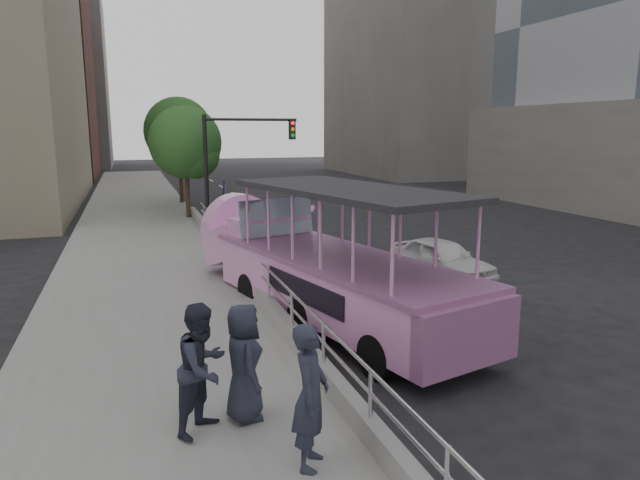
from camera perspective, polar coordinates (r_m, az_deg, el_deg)
ground at (r=14.77m, az=6.88°, el=-7.11°), size 160.00×160.00×0.00m
sidewalk at (r=23.09m, az=-17.30°, el=-0.54°), size 5.50×80.00×0.30m
kerb_wall at (r=15.51m, az=-6.82°, el=-4.38°), size 0.24×30.00×0.36m
guardrail at (r=15.35m, az=-6.88°, el=-1.99°), size 0.07×22.00×0.71m
duck_boat at (r=14.15m, az=-0.48°, el=-2.66°), size 4.76×10.24×3.31m
car at (r=18.01m, az=12.05°, el=-1.87°), size 2.30×3.98×1.27m
pedestrian_near at (r=7.47m, az=-0.95°, el=-15.33°), size 0.73×0.83×1.92m
pedestrian_mid at (r=8.44m, az=-11.63°, el=-12.40°), size 1.16×1.17×1.90m
pedestrian_far at (r=8.69m, az=-7.64°, el=-12.00°), size 0.62×0.90×1.78m
parking_sign at (r=21.33m, az=-9.52°, el=3.23°), size 0.10×0.63×2.78m
traffic_signal at (r=25.56m, az=-8.69°, el=8.47°), size 4.20×0.32×5.20m
street_tree_near at (r=28.73m, az=-13.09°, el=9.22°), size 3.52×3.52×5.72m
street_tree_far at (r=34.72m, az=-13.77°, el=10.25°), size 3.97×3.97×6.45m
midrise_stone_a at (r=64.41m, az=12.59°, el=20.96°), size 20.00×20.00×32.00m
midrise_stone_b at (r=77.49m, az=-26.61°, el=13.88°), size 16.00×14.00×20.00m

